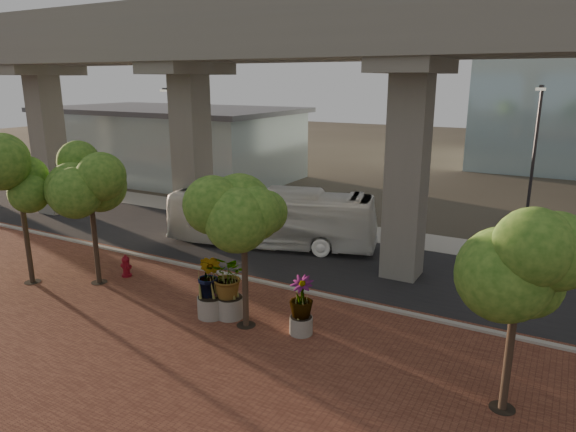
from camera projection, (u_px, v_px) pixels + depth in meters
The scene contains 18 objects.
ground at pixel (267, 266), 24.79m from camera, with size 160.00×160.00×0.00m, color #332F25.
brick_plaza at pixel (149, 336), 18.03m from camera, with size 70.00×13.00×0.06m, color brown.
asphalt_road at pixel (287, 254), 26.47m from camera, with size 90.00×8.00×0.04m, color black.
curb_strip at pixel (244, 279), 23.08m from camera, with size 70.00×0.25×0.16m, color #9F9C94.
far_sidewalk at pixel (331, 228), 31.12m from camera, with size 90.00×3.00×0.06m, color #9F9C94.
transit_viaduct at pixel (287, 111), 24.60m from camera, with size 72.00×5.60×12.40m.
station_pavilion at pixel (171, 142), 46.85m from camera, with size 23.00×13.00×6.30m.
transit_bus at pixel (271, 218), 27.43m from camera, with size 2.62×11.15×3.11m, color white.
fire_hydrant at pixel (126, 266), 23.30m from camera, with size 0.51×0.46×1.01m.
planter_front at pixel (229, 279), 19.03m from camera, with size 2.26×2.26×2.49m.
planter_right at pixel (301, 300), 17.81m from camera, with size 2.00×2.00×2.14m.
planter_left at pixel (210, 279), 19.06m from camera, with size 2.26×2.26×2.49m.
street_tree_far_west at pixel (18, 179), 21.55m from camera, with size 3.63×3.63×6.33m.
street_tree_near_west at pixel (89, 176), 21.48m from camera, with size 3.76×3.76×6.52m.
street_tree_near_east at pixel (243, 202), 17.55m from camera, with size 3.63×3.63×6.32m.
street_tree_far_east at pixel (519, 268), 12.97m from camera, with size 3.75×3.75×5.80m.
streetlamp_west at pixel (175, 139), 35.28m from camera, with size 0.40×1.18×8.17m.
streetlamp_east at pixel (533, 161), 24.78m from camera, with size 0.42×1.23×8.47m.
Camera 1 is at (12.19, -19.90, 8.76)m, focal length 32.00 mm.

